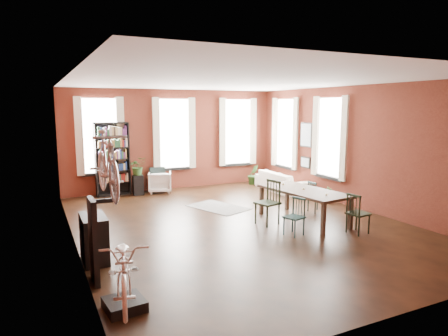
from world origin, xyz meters
TOP-DOWN VIEW (x-y plane):
  - room at (0.25, 0.62)m, footprint 9.00×9.04m
  - dining_table at (1.46, -0.48)m, footprint 1.27×2.31m
  - dining_chair_a at (0.66, -1.24)m, footprint 0.44×0.44m
  - dining_chair_b at (0.58, -0.32)m, footprint 0.55×0.55m
  - dining_chair_c at (1.95, -1.71)m, footprint 0.44×0.44m
  - dining_chair_d at (2.28, 0.06)m, footprint 0.37×0.37m
  - bookshelf at (-2.00, 4.30)m, footprint 1.00×0.32m
  - white_armchair at (-0.61, 4.10)m, footprint 0.86×0.83m
  - cream_sofa at (2.95, 2.60)m, footprint 0.61×2.08m
  - striped_rug at (0.22, 1.54)m, footprint 1.47×1.81m
  - bike_trainer at (-3.18, -2.84)m, footprint 0.54×0.54m
  - bike_wall_rack at (-3.40, -1.80)m, footprint 0.16×0.60m
  - console_table at (-3.28, -0.90)m, footprint 0.40×0.80m
  - plant_stand at (-1.32, 4.03)m, footprint 0.32×0.32m
  - plant_by_sofa at (2.66, 3.97)m, footprint 0.42×0.70m
  - plant_small at (3.16, 0.61)m, footprint 0.30×0.50m
  - bicycle_floor at (-3.15, -2.83)m, footprint 0.73×0.96m
  - bicycle_hung at (-3.15, -1.80)m, footprint 0.47×1.00m
  - plant_on_stand at (-1.31, 4.05)m, footprint 0.58×0.62m

SIDE VIEW (x-z plane):
  - striped_rug at x=0.22m, z-range 0.00..0.01m
  - bike_trainer at x=-3.18m, z-range 0.00..0.14m
  - plant_small at x=3.16m, z-range 0.00..0.17m
  - plant_by_sofa at x=2.66m, z-range 0.00..0.30m
  - plant_stand at x=-1.32m, z-range 0.00..0.60m
  - white_armchair at x=-0.61m, z-range 0.00..0.71m
  - dining_table at x=1.46m, z-range 0.00..0.75m
  - dining_chair_a at x=0.66m, z-range 0.00..0.77m
  - dining_chair_d at x=2.28m, z-range 0.00..0.78m
  - console_table at x=-3.28m, z-range 0.00..0.80m
  - cream_sofa at x=2.95m, z-range 0.00..0.81m
  - dining_chair_c at x=1.95m, z-range 0.00..0.85m
  - dining_chair_b at x=0.58m, z-range 0.00..0.99m
  - bike_wall_rack at x=-3.40m, z-range 0.00..1.30m
  - plant_on_stand at x=-1.31m, z-range 0.60..1.03m
  - bicycle_floor at x=-3.15m, z-range 0.14..1.80m
  - bookshelf at x=-2.00m, z-range 0.00..2.20m
  - bicycle_hung at x=-3.15m, z-range 1.30..2.96m
  - room at x=0.25m, z-range 0.53..3.75m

